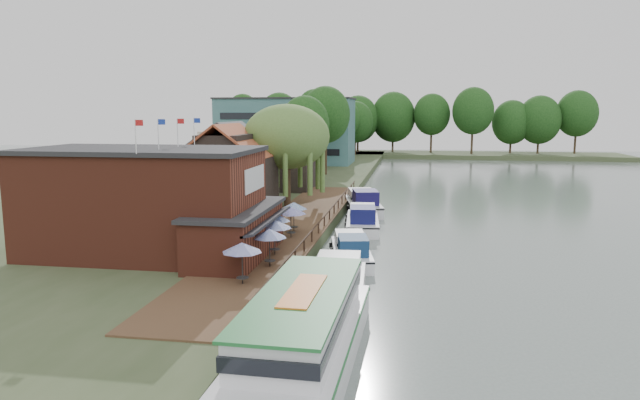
# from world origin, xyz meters

# --- Properties ---
(ground) EXTENTS (260.00, 260.00, 0.00)m
(ground) POSITION_xyz_m (0.00, 0.00, 0.00)
(ground) COLOR #586661
(ground) RESTS_ON ground
(land_bank) EXTENTS (50.00, 140.00, 1.00)m
(land_bank) POSITION_xyz_m (-30.00, 35.00, 0.50)
(land_bank) COLOR #384728
(land_bank) RESTS_ON ground
(quay_deck) EXTENTS (6.00, 50.00, 0.10)m
(quay_deck) POSITION_xyz_m (-8.00, 10.00, 1.05)
(quay_deck) COLOR #47301E
(quay_deck) RESTS_ON land_bank
(quay_rail) EXTENTS (0.20, 49.00, 1.00)m
(quay_rail) POSITION_xyz_m (-5.30, 10.50, 1.50)
(quay_rail) COLOR black
(quay_rail) RESTS_ON land_bank
(pub) EXTENTS (20.00, 11.00, 7.30)m
(pub) POSITION_xyz_m (-14.00, -1.00, 4.65)
(pub) COLOR maroon
(pub) RESTS_ON land_bank
(hotel_block) EXTENTS (25.40, 12.40, 12.30)m
(hotel_block) POSITION_xyz_m (-22.00, 70.00, 7.15)
(hotel_block) COLOR #38666B
(hotel_block) RESTS_ON land_bank
(cottage_a) EXTENTS (8.60, 7.60, 8.50)m
(cottage_a) POSITION_xyz_m (-15.00, 14.00, 5.25)
(cottage_a) COLOR black
(cottage_a) RESTS_ON land_bank
(cottage_b) EXTENTS (9.60, 8.60, 8.50)m
(cottage_b) POSITION_xyz_m (-18.00, 24.00, 5.25)
(cottage_b) COLOR beige
(cottage_b) RESTS_ON land_bank
(cottage_c) EXTENTS (7.60, 7.60, 8.50)m
(cottage_c) POSITION_xyz_m (-14.00, 33.00, 5.25)
(cottage_c) COLOR black
(cottage_c) RESTS_ON land_bank
(willow) EXTENTS (8.60, 8.60, 10.43)m
(willow) POSITION_xyz_m (-10.50, 19.00, 6.21)
(willow) COLOR #476B2D
(willow) RESTS_ON land_bank
(umbrella_0) EXTENTS (2.25, 2.25, 2.38)m
(umbrella_0) POSITION_xyz_m (-7.28, -6.93, 2.29)
(umbrella_0) COLOR navy
(umbrella_0) RESTS_ON quay_deck
(umbrella_1) EXTENTS (2.14, 2.14, 2.38)m
(umbrella_1) POSITION_xyz_m (-6.69, -3.09, 2.29)
(umbrella_1) COLOR #1B3598
(umbrella_1) RESTS_ON quay_deck
(umbrella_2) EXTENTS (2.35, 2.35, 2.38)m
(umbrella_2) POSITION_xyz_m (-7.10, -0.15, 2.29)
(umbrella_2) COLOR navy
(umbrella_2) RESTS_ON quay_deck
(umbrella_3) EXTENTS (2.09, 2.09, 2.38)m
(umbrella_3) POSITION_xyz_m (-7.59, 2.23, 2.29)
(umbrella_3) COLOR navy
(umbrella_3) RESTS_ON quay_deck
(umbrella_4) EXTENTS (2.39, 2.39, 2.38)m
(umbrella_4) POSITION_xyz_m (-7.16, 5.30, 2.29)
(umbrella_4) COLOR navy
(umbrella_4) RESTS_ON quay_deck
(umbrella_5) EXTENTS (2.17, 2.17, 2.38)m
(umbrella_5) POSITION_xyz_m (-7.39, 7.48, 2.29)
(umbrella_5) COLOR #1B4C96
(umbrella_5) RESTS_ON quay_deck
(cruiser_0) EXTENTS (4.07, 10.86, 2.62)m
(cruiser_0) POSITION_xyz_m (-2.13, -6.06, 1.31)
(cruiser_0) COLOR silver
(cruiser_0) RESTS_ON ground
(cruiser_1) EXTENTS (4.51, 9.39, 2.15)m
(cruiser_1) POSITION_xyz_m (-2.27, 3.08, 1.07)
(cruiser_1) COLOR white
(cruiser_1) RESTS_ON ground
(cruiser_2) EXTENTS (4.08, 10.10, 2.39)m
(cruiser_2) POSITION_xyz_m (-2.46, 14.42, 1.19)
(cruiser_2) COLOR white
(cruiser_2) RESTS_ON ground
(cruiser_3) EXTENTS (5.68, 11.24, 2.64)m
(cruiser_3) POSITION_xyz_m (-3.23, 23.58, 1.32)
(cruiser_3) COLOR silver
(cruiser_3) RESTS_ON ground
(tour_boat) EXTENTS (4.67, 15.58, 3.39)m
(tour_boat) POSITION_xyz_m (-2.41, -15.06, 1.69)
(tour_boat) COLOR silver
(tour_boat) RESTS_ON ground
(swan) EXTENTS (0.44, 0.44, 0.44)m
(swan) POSITION_xyz_m (-3.84, -9.38, 0.22)
(swan) COLOR white
(swan) RESTS_ON ground
(bank_tree_0) EXTENTS (6.96, 6.96, 11.93)m
(bank_tree_0) POSITION_xyz_m (-13.20, 42.65, 6.97)
(bank_tree_0) COLOR #143811
(bank_tree_0) RESTS_ON land_bank
(bank_tree_1) EXTENTS (7.58, 7.58, 13.57)m
(bank_tree_1) POSITION_xyz_m (-11.48, 50.62, 7.79)
(bank_tree_1) COLOR #143811
(bank_tree_1) RESTS_ON land_bank
(bank_tree_2) EXTENTS (6.77, 6.77, 12.70)m
(bank_tree_2) POSITION_xyz_m (-13.65, 59.71, 7.35)
(bank_tree_2) COLOR #143811
(bank_tree_2) RESTS_ON land_bank
(bank_tree_3) EXTENTS (7.74, 7.74, 14.30)m
(bank_tree_3) POSITION_xyz_m (-18.15, 79.74, 8.15)
(bank_tree_3) COLOR #143811
(bank_tree_3) RESTS_ON land_bank
(bank_tree_4) EXTENTS (7.32, 7.32, 12.43)m
(bank_tree_4) POSITION_xyz_m (-13.16, 86.29, 7.22)
(bank_tree_4) COLOR #143811
(bank_tree_4) RESTS_ON land_bank
(bank_tree_5) EXTENTS (8.19, 8.19, 12.09)m
(bank_tree_5) POSITION_xyz_m (-11.23, 92.91, 7.05)
(bank_tree_5) COLOR #143811
(bank_tree_5) RESTS_ON land_bank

